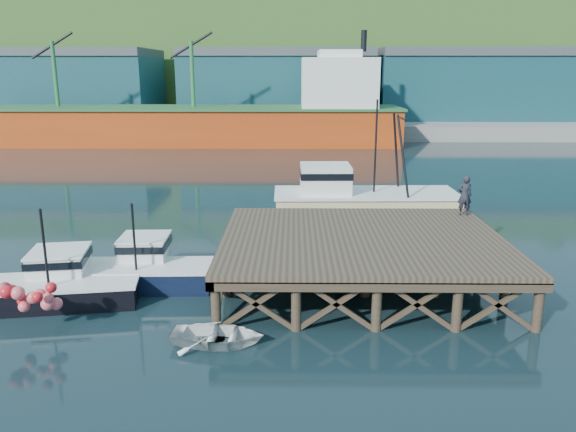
{
  "coord_description": "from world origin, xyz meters",
  "views": [
    {
      "loc": [
        2.55,
        -23.13,
        9.01
      ],
      "look_at": [
        2.29,
        2.0,
        2.48
      ],
      "focal_mm": 35.0,
      "sensor_mm": 36.0,
      "label": 1
    }
  ],
  "objects_px": {
    "dockworker": "(465,195)",
    "boat_black": "(56,284)",
    "trawler": "(361,198)",
    "dinghy": "(218,335)",
    "boat_navy": "(142,268)"
  },
  "relations": [
    {
      "from": "boat_navy",
      "to": "trawler",
      "type": "height_order",
      "value": "trawler"
    },
    {
      "from": "trawler",
      "to": "boat_black",
      "type": "bearing_deg",
      "value": -138.96
    },
    {
      "from": "boat_black",
      "to": "boat_navy",
      "type": "bearing_deg",
      "value": 22.05
    },
    {
      "from": "trawler",
      "to": "dinghy",
      "type": "bearing_deg",
      "value": -113.8
    },
    {
      "from": "boat_navy",
      "to": "trawler",
      "type": "relative_size",
      "value": 0.56
    },
    {
      "from": "boat_navy",
      "to": "dockworker",
      "type": "bearing_deg",
      "value": 13.4
    },
    {
      "from": "boat_black",
      "to": "trawler",
      "type": "relative_size",
      "value": 0.62
    },
    {
      "from": "dockworker",
      "to": "boat_black",
      "type": "bearing_deg",
      "value": 16.21
    },
    {
      "from": "trawler",
      "to": "dinghy",
      "type": "xyz_separation_m",
      "value": [
        -6.68,
        -15.95,
        -1.19
      ]
    },
    {
      "from": "dinghy",
      "to": "dockworker",
      "type": "relative_size",
      "value": 1.61
    },
    {
      "from": "boat_black",
      "to": "dockworker",
      "type": "distance_m",
      "value": 18.97
    },
    {
      "from": "dockworker",
      "to": "boat_navy",
      "type": "bearing_deg",
      "value": 13.34
    },
    {
      "from": "boat_navy",
      "to": "boat_black",
      "type": "height_order",
      "value": "boat_black"
    },
    {
      "from": "trawler",
      "to": "dockworker",
      "type": "distance_m",
      "value": 7.89
    },
    {
      "from": "dinghy",
      "to": "dockworker",
      "type": "bearing_deg",
      "value": -43.69
    }
  ]
}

